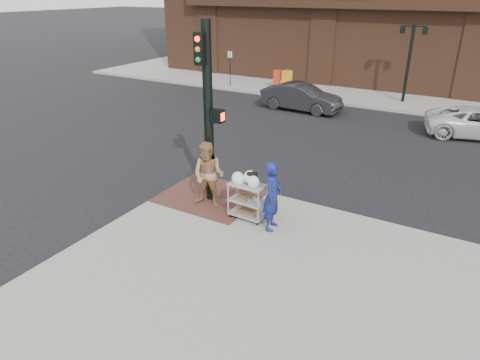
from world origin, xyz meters
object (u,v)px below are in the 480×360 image
Objects in this scene: woman_blue at (272,196)px; utility_cart at (247,198)px; pedestrian_tan at (209,175)px; traffic_signal_pole at (208,110)px; sedan_dark at (301,97)px; fire_hydrant at (272,200)px; lamp_post at (410,55)px.

woman_blue is 0.88m from utility_cart.
traffic_signal_pole is at bearing 107.93° from pedestrian_tan.
sedan_dark reaches higher than fire_hydrant.
lamp_post is at bearing -10.34° from woman_blue.
woman_blue is 0.93m from fire_hydrant.
lamp_post is at bearing 80.76° from traffic_signal_pole.
lamp_post reaches higher than woman_blue.
utility_cart is at bearing -93.63° from lamp_post.
woman_blue is 0.97× the size of pedestrian_tan.
traffic_signal_pole is 2.98m from fire_hydrant.
sedan_dark is 11.70m from fire_hydrant.
traffic_signal_pole reaches higher than sedan_dark.
utility_cart is (3.34, -11.63, 0.07)m from sedan_dark.
utility_cart reaches higher than fire_hydrant.
sedan_dark is (-2.05, 11.54, -0.41)m from pedestrian_tan.
utility_cart is at bearing -13.86° from pedestrian_tan.
pedestrian_tan is 1.89m from fire_hydrant.
lamp_post is 2.12× the size of pedestrian_tan.
traffic_signal_pole is 3.72× the size of utility_cart.
pedestrian_tan is 0.45× the size of sedan_dark.
lamp_post is at bearing 71.90° from pedestrian_tan.
sedan_dark is 3.10× the size of utility_cart.
traffic_signal_pole is at bearing 65.49° from woman_blue.
woman_blue is at bearing -10.59° from utility_cart.
fire_hydrant is (1.94, 0.10, -2.26)m from traffic_signal_pole.
lamp_post is 0.80× the size of traffic_signal_pole.
pedestrian_tan is at bearing -98.34° from lamp_post.
lamp_post is 2.97× the size of utility_cart.
fire_hydrant is at bearing 5.12° from pedestrian_tan.
traffic_signal_pole is at bearing -167.92° from sedan_dark.
woman_blue is at bearing -90.68° from lamp_post.
traffic_signal_pole reaches higher than lamp_post.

